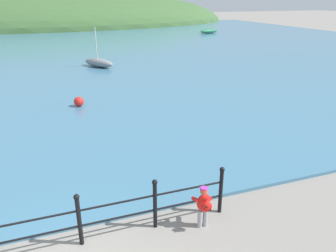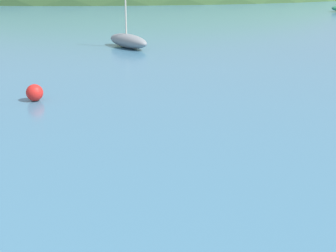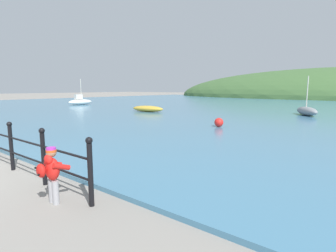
# 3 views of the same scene
# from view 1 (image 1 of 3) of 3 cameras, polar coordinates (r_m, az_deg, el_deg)

# --- Properties ---
(water) EXTENTS (80.00, 60.00, 0.10)m
(water) POSITION_cam_1_polar(r_m,az_deg,el_deg) (36.56, -20.94, 12.75)
(water) COLOR teal
(water) RESTS_ON ground
(far_hillside) EXTENTS (73.25, 40.29, 12.65)m
(far_hillside) POSITION_cam_1_polar(r_m,az_deg,el_deg) (70.06, -21.09, 16.31)
(far_hillside) COLOR #3D6033
(far_hillside) RESTS_ON ground
(iron_railing) EXTENTS (8.19, 0.12, 1.21)m
(iron_railing) POSITION_cam_1_polar(r_m,az_deg,el_deg) (7.12, -21.94, -16.02)
(iron_railing) COLOR black
(iron_railing) RESTS_ON ground
(child_in_coat) EXTENTS (0.38, 0.53, 1.00)m
(child_in_coat) POSITION_cam_1_polar(r_m,az_deg,el_deg) (7.37, 6.23, -13.30)
(child_in_coat) COLOR #99999E
(child_in_coat) RESTS_ON ground
(boat_nearest_quay) EXTENTS (2.18, 2.68, 2.75)m
(boat_nearest_quay) POSITION_cam_1_polar(r_m,az_deg,el_deg) (24.39, -11.97, 10.76)
(boat_nearest_quay) COLOR gray
(boat_nearest_quay) RESTS_ON water
(boat_red_dinghy) EXTENTS (3.27, 1.90, 3.11)m
(boat_red_dinghy) POSITION_cam_1_polar(r_m,az_deg,el_deg) (47.32, 7.15, 16.11)
(boat_red_dinghy) COLOR #287551
(boat_red_dinghy) RESTS_ON water
(mooring_buoy) EXTENTS (0.45, 0.45, 0.45)m
(mooring_buoy) POSITION_cam_1_polar(r_m,az_deg,el_deg) (15.61, -15.27, 4.13)
(mooring_buoy) COLOR red
(mooring_buoy) RESTS_ON water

